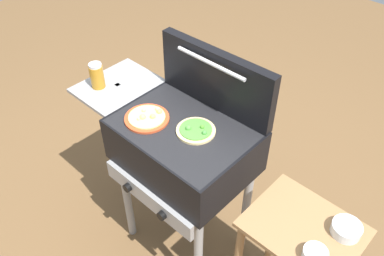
{
  "coord_description": "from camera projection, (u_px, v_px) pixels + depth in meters",
  "views": [
    {
      "loc": [
        0.98,
        -0.99,
        2.12
      ],
      "look_at": [
        0.05,
        0.0,
        0.92
      ],
      "focal_mm": 37.8,
      "sensor_mm": 36.0,
      "label": 1
    }
  ],
  "objects": [
    {
      "name": "topping_bowl_far",
      "position": [
        346.0,
        229.0,
        1.56
      ],
      "size": [
        0.12,
        0.12,
        0.04
      ],
      "color": "silver",
      "rests_on": "prep_table"
    },
    {
      "name": "pizza_cheese",
      "position": [
        147.0,
        118.0,
        1.88
      ],
      "size": [
        0.21,
        0.21,
        0.04
      ],
      "color": "#C64723",
      "rests_on": "grill"
    },
    {
      "name": "grill_lid_open",
      "position": [
        216.0,
        79.0,
        1.86
      ],
      "size": [
        0.63,
        0.09,
        0.3
      ],
      "color": "black",
      "rests_on": "grill"
    },
    {
      "name": "grill",
      "position": [
        182.0,
        148.0,
        1.95
      ],
      "size": [
        0.96,
        0.53,
        0.9
      ],
      "color": "black",
      "rests_on": "ground_plane"
    },
    {
      "name": "pizza_veggie",
      "position": [
        196.0,
        130.0,
        1.81
      ],
      "size": [
        0.18,
        0.18,
        0.04
      ],
      "color": "#E0C17F",
      "rests_on": "grill"
    },
    {
      "name": "sauce_jar",
      "position": [
        97.0,
        76.0,
        2.04
      ],
      "size": [
        0.07,
        0.07,
        0.14
      ],
      "color": "#B77A1E",
      "rests_on": "grill"
    },
    {
      "name": "topping_bowl_near",
      "position": [
        315.0,
        255.0,
        1.48
      ],
      "size": [
        0.09,
        0.09,
        0.04
      ],
      "color": "silver",
      "rests_on": "prep_table"
    },
    {
      "name": "ground_plane",
      "position": [
        186.0,
        238.0,
        2.44
      ],
      "size": [
        8.0,
        8.0,
        0.0
      ],
      "primitive_type": "plane",
      "color": "brown"
    }
  ]
}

